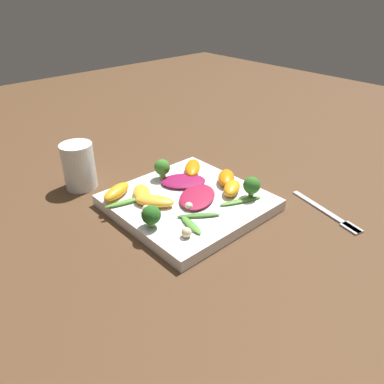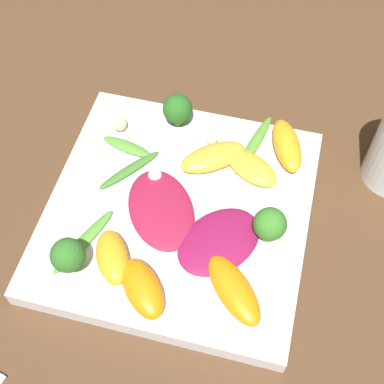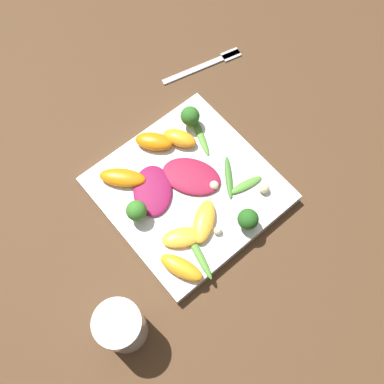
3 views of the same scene
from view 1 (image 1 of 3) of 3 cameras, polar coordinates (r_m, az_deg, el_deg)
The scene contains 22 objects.
ground_plane at distance 0.73m, azimuth -0.59°, elevation -2.35°, with size 2.40×2.40×0.00m, color #4C331E.
plate at distance 0.72m, azimuth -0.60°, elevation -1.62°, with size 0.26×0.26×0.02m.
drinking_glass at distance 0.81m, azimuth -16.86°, elevation 3.81°, with size 0.07×0.07×0.10m.
fork at distance 0.74m, azimuth 20.58°, elevation -3.28°, with size 0.16×0.05×0.01m.
radicchio_leaf_0 at distance 0.71m, azimuth 0.80°, elevation -0.71°, with size 0.11×0.12×0.01m.
radicchio_leaf_1 at distance 0.76m, azimuth -1.35°, elevation 1.68°, with size 0.10×0.11×0.01m.
orange_segment_0 at distance 0.80m, azimuth 0.07°, elevation 3.69°, with size 0.08×0.08×0.02m.
orange_segment_1 at distance 0.72m, azimuth -7.65°, elevation -0.13°, with size 0.07×0.06×0.02m.
orange_segment_2 at distance 0.73m, azimuth -11.42°, elevation 0.05°, with size 0.05×0.08×0.02m.
orange_segment_3 at distance 0.76m, azimuth 5.23°, elevation 2.18°, with size 0.07×0.07×0.02m.
orange_segment_4 at distance 0.69m, azimuth -5.75°, elevation -1.38°, with size 0.08×0.07×0.02m.
orange_segment_5 at distance 0.73m, azimuth 6.10°, elevation 0.60°, with size 0.05×0.07×0.02m.
broccoli_floret_0 at distance 0.63m, azimuth -6.23°, elevation -3.54°, with size 0.03×0.03×0.04m.
broccoli_floret_1 at distance 0.77m, azimuth -4.57°, elevation 3.69°, with size 0.03×0.03×0.04m.
broccoli_floret_2 at distance 0.71m, azimuth 9.08°, elevation 0.94°, with size 0.03×0.03×0.04m.
arugula_sprig_0 at distance 0.66m, azimuth 1.01°, elevation -3.61°, with size 0.06×0.07×0.01m.
arugula_sprig_1 at distance 0.63m, azimuth -0.15°, elevation -5.01°, with size 0.06×0.03×0.01m.
arugula_sprig_2 at distance 0.70m, azimuth -9.67°, elevation -1.42°, with size 0.03×0.09×0.01m.
arugula_sprig_3 at distance 0.70m, azimuth 7.44°, elevation -1.36°, with size 0.04×0.08×0.01m.
macadamia_nut_0 at distance 0.67m, azimuth -7.06°, elevation -2.54°, with size 0.01×0.01×0.01m.
macadamia_nut_1 at distance 0.61m, azimuth -0.84°, elevation -6.17°, with size 0.02×0.02×0.02m.
macadamia_nut_2 at distance 0.67m, azimuth -0.50°, elevation -2.17°, with size 0.01×0.01×0.01m.
Camera 1 is at (-0.46, 0.41, 0.39)m, focal length 35.00 mm.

